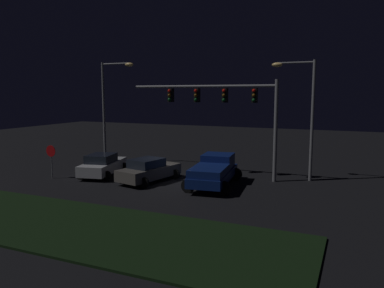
{
  "coord_description": "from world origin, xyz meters",
  "views": [
    {
      "loc": [
        11.11,
        -21.37,
        5.63
      ],
      "look_at": [
        1.41,
        0.85,
        2.38
      ],
      "focal_mm": 35.48,
      "sensor_mm": 36.0,
      "label": 1
    }
  ],
  "objects_px": {
    "car_sedan": "(103,165)",
    "traffic_signal_gantry": "(225,102)",
    "street_lamp_right": "(303,105)",
    "pickup_truck": "(214,169)",
    "street_lamp_left": "(110,100)",
    "car_sedan_far": "(149,170)",
    "stop_sign": "(51,155)"
  },
  "relations": [
    {
      "from": "pickup_truck",
      "to": "car_sedan_far",
      "type": "xyz_separation_m",
      "value": [
        -4.22,
        -0.69,
        -0.26
      ]
    },
    {
      "from": "pickup_truck",
      "to": "traffic_signal_gantry",
      "type": "bearing_deg",
      "value": -2.7
    },
    {
      "from": "pickup_truck",
      "to": "car_sedan_far",
      "type": "height_order",
      "value": "pickup_truck"
    },
    {
      "from": "street_lamp_right",
      "to": "stop_sign",
      "type": "relative_size",
      "value": 3.46
    },
    {
      "from": "pickup_truck",
      "to": "car_sedan",
      "type": "bearing_deg",
      "value": 85.73
    },
    {
      "from": "traffic_signal_gantry",
      "to": "street_lamp_left",
      "type": "distance_m",
      "value": 9.99
    },
    {
      "from": "car_sedan",
      "to": "traffic_signal_gantry",
      "type": "bearing_deg",
      "value": -82.18
    },
    {
      "from": "pickup_truck",
      "to": "car_sedan_far",
      "type": "distance_m",
      "value": 4.29
    },
    {
      "from": "street_lamp_left",
      "to": "stop_sign",
      "type": "distance_m",
      "value": 7.03
    },
    {
      "from": "street_lamp_left",
      "to": "street_lamp_right",
      "type": "distance_m",
      "value": 14.8
    },
    {
      "from": "car_sedan",
      "to": "street_lamp_right",
      "type": "distance_m",
      "value": 14.0
    },
    {
      "from": "traffic_signal_gantry",
      "to": "street_lamp_right",
      "type": "relative_size",
      "value": 1.34
    },
    {
      "from": "car_sedan_far",
      "to": "stop_sign",
      "type": "distance_m",
      "value": 6.66
    },
    {
      "from": "street_lamp_right",
      "to": "pickup_truck",
      "type": "bearing_deg",
      "value": -141.47
    },
    {
      "from": "car_sedan",
      "to": "traffic_signal_gantry",
      "type": "xyz_separation_m",
      "value": [
        7.86,
        2.9,
        4.29
      ]
    },
    {
      "from": "car_sedan",
      "to": "traffic_signal_gantry",
      "type": "relative_size",
      "value": 0.45
    },
    {
      "from": "pickup_truck",
      "to": "car_sedan",
      "type": "xyz_separation_m",
      "value": [
        -8.05,
        -0.39,
        -0.26
      ]
    },
    {
      "from": "street_lamp_right",
      "to": "stop_sign",
      "type": "bearing_deg",
      "value": -157.8
    },
    {
      "from": "car_sedan_far",
      "to": "stop_sign",
      "type": "bearing_deg",
      "value": 118.22
    },
    {
      "from": "street_lamp_right",
      "to": "stop_sign",
      "type": "height_order",
      "value": "street_lamp_right"
    },
    {
      "from": "pickup_truck",
      "to": "car_sedan",
      "type": "height_order",
      "value": "pickup_truck"
    },
    {
      "from": "car_sedan_far",
      "to": "traffic_signal_gantry",
      "type": "distance_m",
      "value": 6.71
    },
    {
      "from": "traffic_signal_gantry",
      "to": "street_lamp_left",
      "type": "height_order",
      "value": "street_lamp_left"
    },
    {
      "from": "car_sedan",
      "to": "car_sedan_far",
      "type": "relative_size",
      "value": 1.0
    },
    {
      "from": "traffic_signal_gantry",
      "to": "street_lamp_right",
      "type": "distance_m",
      "value": 5.0
    },
    {
      "from": "car_sedan",
      "to": "street_lamp_left",
      "type": "xyz_separation_m",
      "value": [
        -2.07,
        3.94,
        4.37
      ]
    },
    {
      "from": "pickup_truck",
      "to": "car_sedan",
      "type": "distance_m",
      "value": 8.07
    },
    {
      "from": "car_sedan_far",
      "to": "street_lamp_right",
      "type": "bearing_deg",
      "value": -51.31
    },
    {
      "from": "street_lamp_left",
      "to": "street_lamp_right",
      "type": "relative_size",
      "value": 1.04
    },
    {
      "from": "traffic_signal_gantry",
      "to": "stop_sign",
      "type": "distance_m",
      "value": 12.05
    },
    {
      "from": "car_sedan",
      "to": "traffic_signal_gantry",
      "type": "distance_m",
      "value": 9.41
    },
    {
      "from": "car_sedan",
      "to": "stop_sign",
      "type": "height_order",
      "value": "stop_sign"
    }
  ]
}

